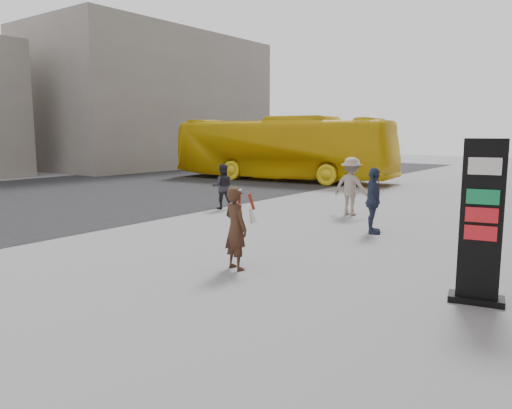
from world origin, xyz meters
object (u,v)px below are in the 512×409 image
Objects in this scene: woman at (236,227)px; pedestrian_a at (222,186)px; info_pylon at (481,222)px; bus at (281,149)px; pedestrian_b at (351,186)px; pedestrian_c at (373,201)px.

pedestrian_a is at bearing -32.40° from woman.
info_pylon reaches higher than woman.
bus reaches higher than pedestrian_a.
info_pylon reaches higher than pedestrian_b.
pedestrian_c is (0.72, 4.88, 0.04)m from woman.
info_pylon is at bearing 111.54° from pedestrian_a.
pedestrian_b is at bearing -140.89° from bus.
woman is at bearing 178.23° from info_pylon.
pedestrian_c is at bearing -83.33° from woman.
bus reaches higher than woman.
woman is at bearing 146.03° from pedestrian_c.
pedestrian_b is (4.19, 1.50, 0.15)m from pedestrian_a.
pedestrian_c reaches higher than woman.
pedestrian_b reaches higher than pedestrian_c.
pedestrian_b is at bearing 117.63° from info_pylon.
bus is 7.97× the size of pedestrian_a.
bus is 11.91m from pedestrian_b.
info_pylon reaches higher than pedestrian_c.
bus is at bearing -108.11° from pedestrian_a.
pedestrian_a is 4.46m from pedestrian_b.
bus reaches higher than pedestrian_c.
pedestrian_b is 2.97m from pedestrian_c.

